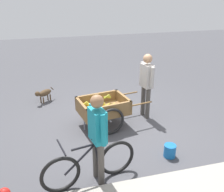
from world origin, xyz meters
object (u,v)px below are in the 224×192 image
(bicycle, at_px, (90,165))
(cyclist_person, at_px, (98,132))
(plastic_bucket, at_px, (170,151))
(dog, at_px, (44,93))
(vendor_person, at_px, (147,80))
(fruit_cart, at_px, (103,109))

(bicycle, height_order, cyclist_person, cyclist_person)
(bicycle, bearing_deg, plastic_bucket, -169.20)
(bicycle, xyz_separation_m, plastic_bucket, (-1.62, -0.31, -0.22))
(bicycle, relative_size, plastic_bucket, 6.45)
(dog, bearing_deg, vendor_person, 147.42)
(plastic_bucket, bearing_deg, cyclist_person, 10.78)
(dog, bearing_deg, bicycle, 100.40)
(fruit_cart, relative_size, bicycle, 1.07)
(cyclist_person, height_order, plastic_bucket, cyclist_person)
(plastic_bucket, bearing_deg, bicycle, 10.80)
(fruit_cart, xyz_separation_m, dog, (1.32, -1.77, -0.17))
(cyclist_person, distance_m, dog, 3.72)
(dog, bearing_deg, cyclist_person, 102.78)
(fruit_cart, bearing_deg, dog, -53.32)
(fruit_cart, bearing_deg, bicycle, 70.31)
(bicycle, relative_size, dog, 3.09)
(vendor_person, distance_m, bicycle, 2.78)
(vendor_person, distance_m, plastic_bucket, 1.92)
(vendor_person, bearing_deg, dog, -32.58)
(vendor_person, relative_size, cyclist_person, 1.03)
(fruit_cart, height_order, vendor_person, vendor_person)
(fruit_cart, relative_size, plastic_bucket, 6.90)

